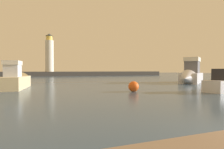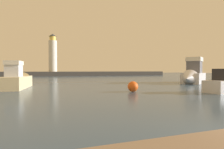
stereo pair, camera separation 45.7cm
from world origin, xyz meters
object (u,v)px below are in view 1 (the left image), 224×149
lighthouse (49,54)px  motorboat_4 (17,80)px  motorboat_3 (191,75)px  mooring_buoy (134,87)px

lighthouse → motorboat_4: 43.50m
lighthouse → motorboat_3: bearing=-65.0°
lighthouse → mooring_buoy: lighthouse is taller
mooring_buoy → lighthouse: bearing=97.0°
lighthouse → mooring_buoy: (6.27, -50.79, -7.20)m
motorboat_3 → motorboat_4: bearing=178.9°
motorboat_3 → mooring_buoy: size_ratio=9.04×
lighthouse → mooring_buoy: 51.68m
lighthouse → motorboat_4: lighthouse is taller
motorboat_3 → mooring_buoy: motorboat_3 is taller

